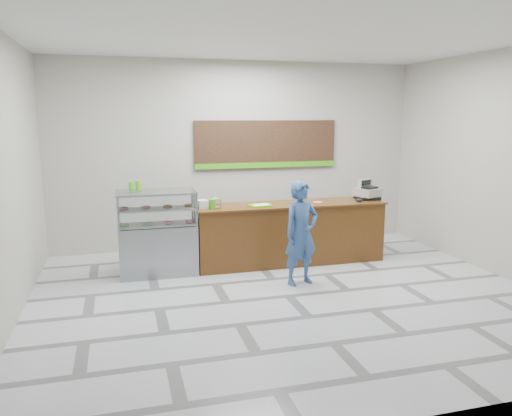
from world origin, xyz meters
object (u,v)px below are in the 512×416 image
object	(u,v)px
sales_counter	(290,233)
cash_register	(367,192)
customer	(301,233)
serving_tray	(260,205)
display_case	(157,232)

from	to	relation	value
sales_counter	cash_register	xyz separation A→B (m)	(1.46, 0.06, 0.64)
cash_register	customer	world-z (taller)	customer
sales_counter	cash_register	distance (m)	1.60
customer	sales_counter	bearing A→B (deg)	64.46
sales_counter	serving_tray	size ratio (longest dim) A/B	8.46
display_case	customer	xyz separation A→B (m)	(2.02, -1.08, 0.10)
sales_counter	display_case	world-z (taller)	display_case
cash_register	serving_tray	size ratio (longest dim) A/B	1.26
serving_tray	display_case	bearing A→B (deg)	171.22
sales_counter	serving_tray	xyz separation A→B (m)	(-0.55, -0.09, 0.52)
sales_counter	customer	xyz separation A→B (m)	(-0.20, -1.08, 0.26)
cash_register	serving_tray	distance (m)	2.03
sales_counter	customer	bearing A→B (deg)	-100.66
customer	cash_register	bearing A→B (deg)	19.55
serving_tray	customer	bearing A→B (deg)	-76.05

